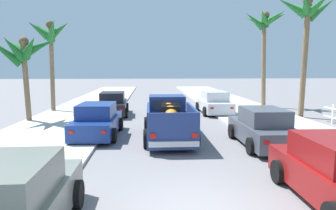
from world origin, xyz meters
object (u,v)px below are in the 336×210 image
palm_tree_left_mid (307,16)px  palm_tree_left_back (50,36)px  palm_tree_right_fore (264,27)px  car_right_far (263,128)px  pickup_truck (169,120)px  car_left_mid (97,121)px  car_right_near (214,103)px  car_left_far (113,104)px  palm_tree_left_fore (25,51)px  car_left_near (8,206)px

palm_tree_left_mid → palm_tree_left_back: palm_tree_left_mid is taller
palm_tree_right_fore → car_right_far: bearing=-110.4°
palm_tree_right_fore → pickup_truck: bearing=-128.1°
car_left_mid → car_right_near: bearing=44.2°
palm_tree_left_back → car_left_far: bearing=-21.0°
car_right_far → palm_tree_right_fore: size_ratio=0.56×
pickup_truck → car_right_far: 4.03m
car_right_near → palm_tree_left_fore: size_ratio=0.86×
palm_tree_right_fore → palm_tree_left_back: bearing=-173.8°
pickup_truck → car_right_far: pickup_truck is taller
car_left_near → car_right_far: same height
pickup_truck → palm_tree_left_fore: (-7.84, 4.37, 3.29)m
palm_tree_left_mid → car_left_far: bearing=171.3°
palm_tree_left_fore → palm_tree_left_back: size_ratio=0.77×
palm_tree_right_fore → car_left_near: bearing=-122.1°
car_left_near → car_left_far: (0.07, 14.96, 0.00)m
car_right_far → palm_tree_left_fore: (-11.57, 5.88, 3.39)m
pickup_truck → palm_tree_left_back: palm_tree_left_back is taller
car_left_far → palm_tree_right_fore: 13.20m
palm_tree_left_fore → palm_tree_right_fore: size_ratio=0.66×
car_right_far → palm_tree_right_fore: bearing=69.6°
car_left_far → palm_tree_left_mid: palm_tree_left_mid is taller
car_left_mid → palm_tree_left_back: palm_tree_left_back is taller
car_left_mid → palm_tree_left_mid: bearing=20.6°
car_left_near → car_right_near: size_ratio=1.00×
palm_tree_left_mid → palm_tree_left_back: (-16.49, 3.54, -0.95)m
car_left_far → palm_tree_left_fore: (-4.52, -2.58, 3.39)m
car_left_mid → palm_tree_left_mid: 14.00m
car_left_far → palm_tree_left_back: bearing=159.0°
car_left_near → palm_tree_left_mid: 18.72m
car_right_near → palm_tree_left_back: bearing=173.1°
car_left_far → palm_tree_left_back: palm_tree_left_back is taller
car_left_mid → palm_tree_left_fore: size_ratio=0.86×
pickup_truck → palm_tree_left_mid: 11.52m
palm_tree_right_fore → palm_tree_left_mid: bearing=-83.2°
car_right_near → palm_tree_left_mid: size_ratio=0.57×
palm_tree_left_mid → car_right_near: bearing=157.3°
car_left_mid → palm_tree_left_fore: (-4.58, 3.80, 3.39)m
car_left_mid → car_left_far: (-0.06, 6.38, 0.00)m
car_right_far → palm_tree_left_mid: size_ratio=0.56×
car_right_near → car_left_mid: 9.59m
palm_tree_right_fore → palm_tree_left_mid: (0.62, -5.27, -0.01)m
car_left_mid → palm_tree_left_mid: size_ratio=0.57×
car_right_far → palm_tree_left_fore: palm_tree_left_fore is taller
car_left_far → palm_tree_right_fore: size_ratio=0.57×
pickup_truck → car_left_near: pickup_truck is taller
car_left_far → palm_tree_left_back: (-4.40, 1.69, 4.60)m
car_right_near → palm_tree_left_back: size_ratio=0.66×
car_right_near → car_right_far: same height
car_left_near → palm_tree_right_fore: size_ratio=0.57×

